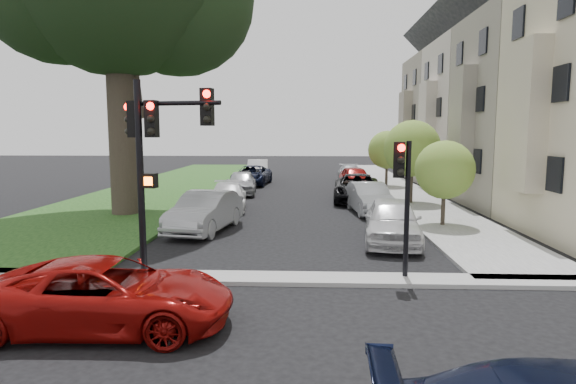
{
  "coord_description": "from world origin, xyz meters",
  "views": [
    {
      "loc": [
        0.66,
        -10.32,
        3.9
      ],
      "look_at": [
        0.0,
        5.0,
        2.0
      ],
      "focal_mm": 30.0,
      "sensor_mm": 36.0,
      "label": 1
    }
  ],
  "objects_px": {
    "car_parked_6": "(228,196)",
    "car_cross_near": "(107,294)",
    "traffic_signal_secondary": "(403,184)",
    "car_parked_0": "(392,221)",
    "small_tree_b": "(412,149)",
    "car_parked_4": "(350,173)",
    "car_parked_7": "(242,183)",
    "car_parked_8": "(252,175)",
    "car_parked_1": "(369,198)",
    "car_parked_3": "(355,178)",
    "car_parked_2": "(357,188)",
    "car_parked_5": "(205,212)",
    "car_parked_9": "(258,169)",
    "traffic_signal_main": "(155,143)",
    "small_tree_a": "(445,170)",
    "small_tree_c": "(387,150)"
  },
  "relations": [
    {
      "from": "car_parked_6",
      "to": "car_cross_near",
      "type": "bearing_deg",
      "value": -96.57
    },
    {
      "from": "traffic_signal_secondary",
      "to": "car_parked_6",
      "type": "bearing_deg",
      "value": 119.6
    },
    {
      "from": "car_cross_near",
      "to": "car_parked_0",
      "type": "relative_size",
      "value": 1.07
    },
    {
      "from": "small_tree_b",
      "to": "car_parked_0",
      "type": "xyz_separation_m",
      "value": [
        -2.57,
        -9.26,
        -2.24
      ]
    },
    {
      "from": "traffic_signal_secondary",
      "to": "car_parked_4",
      "type": "bearing_deg",
      "value": 88.06
    },
    {
      "from": "car_parked_7",
      "to": "car_parked_8",
      "type": "height_order",
      "value": "car_parked_7"
    },
    {
      "from": "car_cross_near",
      "to": "car_parked_4",
      "type": "distance_m",
      "value": 30.57
    },
    {
      "from": "car_parked_1",
      "to": "car_parked_7",
      "type": "height_order",
      "value": "car_parked_7"
    },
    {
      "from": "car_cross_near",
      "to": "car_parked_3",
      "type": "xyz_separation_m",
      "value": [
        7.2,
        23.82,
        0.1
      ]
    },
    {
      "from": "small_tree_b",
      "to": "car_parked_2",
      "type": "distance_m",
      "value": 3.7
    },
    {
      "from": "traffic_signal_secondary",
      "to": "car_parked_5",
      "type": "xyz_separation_m",
      "value": [
        -6.53,
        6.09,
        -1.78
      ]
    },
    {
      "from": "car_parked_4",
      "to": "car_parked_9",
      "type": "distance_m",
      "value": 7.9
    },
    {
      "from": "traffic_signal_secondary",
      "to": "car_parked_0",
      "type": "height_order",
      "value": "traffic_signal_secondary"
    },
    {
      "from": "traffic_signal_main",
      "to": "car_parked_6",
      "type": "bearing_deg",
      "value": 90.37
    },
    {
      "from": "car_cross_near",
      "to": "car_parked_9",
      "type": "relative_size",
      "value": 1.04
    },
    {
      "from": "small_tree_a",
      "to": "car_parked_9",
      "type": "distance_m",
      "value": 23.16
    },
    {
      "from": "car_cross_near",
      "to": "car_parked_5",
      "type": "height_order",
      "value": "car_parked_5"
    },
    {
      "from": "small_tree_b",
      "to": "car_cross_near",
      "type": "bearing_deg",
      "value": -119.26
    },
    {
      "from": "small_tree_c",
      "to": "traffic_signal_secondary",
      "type": "xyz_separation_m",
      "value": [
        -3.09,
        -21.87,
        -0.11
      ]
    },
    {
      "from": "traffic_signal_secondary",
      "to": "car_parked_7",
      "type": "relative_size",
      "value": 0.84
    },
    {
      "from": "traffic_signal_main",
      "to": "car_cross_near",
      "type": "relative_size",
      "value": 1.05
    },
    {
      "from": "small_tree_b",
      "to": "car_parked_7",
      "type": "bearing_deg",
      "value": 158.01
    },
    {
      "from": "car_parked_5",
      "to": "car_parked_7",
      "type": "height_order",
      "value": "car_parked_5"
    },
    {
      "from": "small_tree_b",
      "to": "car_cross_near",
      "type": "relative_size",
      "value": 0.91
    },
    {
      "from": "car_parked_0",
      "to": "car_parked_6",
      "type": "xyz_separation_m",
      "value": [
        -7.09,
        7.19,
        -0.13
      ]
    },
    {
      "from": "small_tree_c",
      "to": "car_parked_2",
      "type": "bearing_deg",
      "value": -110.86
    },
    {
      "from": "small_tree_a",
      "to": "traffic_signal_secondary",
      "type": "distance_m",
      "value": 7.91
    },
    {
      "from": "traffic_signal_secondary",
      "to": "car_parked_7",
      "type": "distance_m",
      "value": 18.9
    },
    {
      "from": "car_parked_0",
      "to": "car_parked_8",
      "type": "xyz_separation_m",
      "value": [
        -7.21,
        18.68,
        -0.08
      ]
    },
    {
      "from": "small_tree_c",
      "to": "traffic_signal_secondary",
      "type": "distance_m",
      "value": 22.08
    },
    {
      "from": "traffic_signal_main",
      "to": "traffic_signal_secondary",
      "type": "relative_size",
      "value": 1.43
    },
    {
      "from": "car_parked_6",
      "to": "car_parked_7",
      "type": "distance_m",
      "value": 6.02
    },
    {
      "from": "car_parked_3",
      "to": "small_tree_b",
      "type": "bearing_deg",
      "value": -74.82
    },
    {
      "from": "car_cross_near",
      "to": "car_parked_4",
      "type": "xyz_separation_m",
      "value": [
        7.35,
        29.68,
        -0.04
      ]
    },
    {
      "from": "car_parked_3",
      "to": "car_parked_5",
      "type": "height_order",
      "value": "car_parked_3"
    },
    {
      "from": "traffic_signal_secondary",
      "to": "small_tree_a",
      "type": "bearing_deg",
      "value": 66.99
    },
    {
      "from": "small_tree_c",
      "to": "car_parked_9",
      "type": "xyz_separation_m",
      "value": [
        -9.87,
        6.31,
        -1.88
      ]
    },
    {
      "from": "small_tree_a",
      "to": "car_parked_1",
      "type": "bearing_deg",
      "value": 127.07
    },
    {
      "from": "car_parked_6",
      "to": "traffic_signal_secondary",
      "type": "bearing_deg",
      "value": -67.37
    },
    {
      "from": "small_tree_c",
      "to": "car_parked_6",
      "type": "bearing_deg",
      "value": -133.15
    },
    {
      "from": "car_parked_8",
      "to": "car_parked_5",
      "type": "bearing_deg",
      "value": -84.78
    },
    {
      "from": "car_parked_5",
      "to": "small_tree_c",
      "type": "bearing_deg",
      "value": 68.11
    },
    {
      "from": "small_tree_b",
      "to": "car_parked_7",
      "type": "relative_size",
      "value": 1.03
    },
    {
      "from": "car_parked_6",
      "to": "small_tree_a",
      "type": "bearing_deg",
      "value": -30.86
    },
    {
      "from": "car_parked_2",
      "to": "car_parked_4",
      "type": "xyz_separation_m",
      "value": [
        0.58,
        11.69,
        -0.12
      ]
    },
    {
      "from": "small_tree_c",
      "to": "car_parked_5",
      "type": "distance_m",
      "value": 18.57
    },
    {
      "from": "car_parked_8",
      "to": "small_tree_c",
      "type": "bearing_deg",
      "value": -2.23
    },
    {
      "from": "small_tree_a",
      "to": "car_parked_0",
      "type": "distance_m",
      "value": 4.2
    },
    {
      "from": "car_parked_1",
      "to": "car_parked_9",
      "type": "bearing_deg",
      "value": 106.02
    },
    {
      "from": "car_cross_near",
      "to": "car_parked_2",
      "type": "relative_size",
      "value": 0.9
    }
  ]
}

